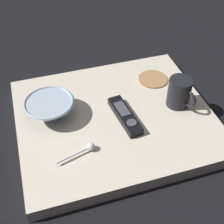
% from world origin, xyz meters
% --- Properties ---
extents(ground_plane, '(6.00, 6.00, 0.00)m').
position_xyz_m(ground_plane, '(0.00, 0.00, 0.00)').
color(ground_plane, black).
extents(table, '(0.62, 0.54, 0.04)m').
position_xyz_m(table, '(0.00, 0.00, 0.02)').
color(table, '#B7AD99').
rests_on(table, ground).
extents(cereal_bowl, '(0.16, 0.16, 0.06)m').
position_xyz_m(cereal_bowl, '(-0.20, 0.05, 0.08)').
color(cereal_bowl, '#8C9EAD').
rests_on(cereal_bowl, table).
extents(coffee_mug, '(0.08, 0.11, 0.10)m').
position_xyz_m(coffee_mug, '(0.22, -0.02, 0.09)').
color(coffee_mug, black).
rests_on(coffee_mug, table).
extents(teaspoon, '(0.12, 0.04, 0.02)m').
position_xyz_m(teaspoon, '(-0.12, -0.12, 0.06)').
color(teaspoon, silver).
rests_on(teaspoon, table).
extents(tv_remote_near, '(0.06, 0.18, 0.03)m').
position_xyz_m(tv_remote_near, '(0.03, -0.03, 0.06)').
color(tv_remote_near, black).
rests_on(tv_remote_near, table).
extents(drink_coaster, '(0.11, 0.11, 0.01)m').
position_xyz_m(drink_coaster, '(0.19, 0.13, 0.05)').
color(drink_coaster, olive).
rests_on(drink_coaster, table).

